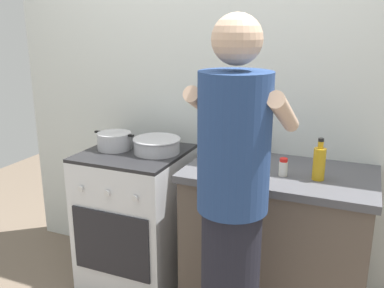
{
  "coord_description": "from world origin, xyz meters",
  "views": [
    {
      "loc": [
        0.94,
        -1.99,
        1.65
      ],
      "look_at": [
        0.05,
        0.12,
        1.0
      ],
      "focal_mm": 39.25,
      "sensor_mm": 36.0,
      "label": 1
    }
  ],
  "objects_px": {
    "mixing_bowl": "(157,145)",
    "person": "(232,217)",
    "utensil_crock": "(252,140)",
    "pot": "(114,141)",
    "spice_bottle": "(283,167)",
    "stove_range": "(137,218)",
    "oil_bottle": "(319,163)"
  },
  "relations": [
    {
      "from": "mixing_bowl",
      "to": "person",
      "type": "relative_size",
      "value": 0.17
    },
    {
      "from": "mixing_bowl",
      "to": "utensil_crock",
      "type": "distance_m",
      "value": 0.57
    },
    {
      "from": "pot",
      "to": "spice_bottle",
      "type": "xyz_separation_m",
      "value": [
        1.07,
        -0.07,
        -0.01
      ]
    },
    {
      "from": "pot",
      "to": "person",
      "type": "relative_size",
      "value": 0.16
    },
    {
      "from": "utensil_crock",
      "to": "person",
      "type": "bearing_deg",
      "value": -80.77
    },
    {
      "from": "stove_range",
      "to": "person",
      "type": "xyz_separation_m",
      "value": [
        0.81,
        -0.55,
        0.41
      ]
    },
    {
      "from": "pot",
      "to": "utensil_crock",
      "type": "xyz_separation_m",
      "value": [
        0.83,
        0.19,
        0.05
      ]
    },
    {
      "from": "oil_bottle",
      "to": "person",
      "type": "xyz_separation_m",
      "value": [
        -0.29,
        -0.5,
        -0.13
      ]
    },
    {
      "from": "oil_bottle",
      "to": "person",
      "type": "height_order",
      "value": "person"
    },
    {
      "from": "stove_range",
      "to": "mixing_bowl",
      "type": "relative_size",
      "value": 3.08
    },
    {
      "from": "pot",
      "to": "spice_bottle",
      "type": "bearing_deg",
      "value": -3.9
    },
    {
      "from": "stove_range",
      "to": "pot",
      "type": "xyz_separation_m",
      "value": [
        -0.14,
        0.0,
        0.5
      ]
    },
    {
      "from": "mixing_bowl",
      "to": "stove_range",
      "type": "bearing_deg",
      "value": -165.07
    },
    {
      "from": "mixing_bowl",
      "to": "spice_bottle",
      "type": "height_order",
      "value": "spice_bottle"
    },
    {
      "from": "spice_bottle",
      "to": "person",
      "type": "distance_m",
      "value": 0.51
    },
    {
      "from": "pot",
      "to": "utensil_crock",
      "type": "height_order",
      "value": "utensil_crock"
    },
    {
      "from": "pot",
      "to": "spice_bottle",
      "type": "distance_m",
      "value": 1.07
    },
    {
      "from": "person",
      "to": "spice_bottle",
      "type": "bearing_deg",
      "value": 76.19
    },
    {
      "from": "stove_range",
      "to": "pot",
      "type": "bearing_deg",
      "value": 179.23
    },
    {
      "from": "pot",
      "to": "mixing_bowl",
      "type": "bearing_deg",
      "value": 7.22
    },
    {
      "from": "utensil_crock",
      "to": "spice_bottle",
      "type": "distance_m",
      "value": 0.36
    },
    {
      "from": "mixing_bowl",
      "to": "person",
      "type": "bearing_deg",
      "value": -41.45
    },
    {
      "from": "mixing_bowl",
      "to": "person",
      "type": "height_order",
      "value": "person"
    },
    {
      "from": "pot",
      "to": "oil_bottle",
      "type": "height_order",
      "value": "oil_bottle"
    },
    {
      "from": "stove_range",
      "to": "oil_bottle",
      "type": "height_order",
      "value": "oil_bottle"
    },
    {
      "from": "pot",
      "to": "oil_bottle",
      "type": "xyz_separation_m",
      "value": [
        1.24,
        -0.06,
        0.04
      ]
    },
    {
      "from": "stove_range",
      "to": "oil_bottle",
      "type": "xyz_separation_m",
      "value": [
        1.1,
        -0.06,
        0.54
      ]
    },
    {
      "from": "stove_range",
      "to": "pot",
      "type": "height_order",
      "value": "pot"
    },
    {
      "from": "stove_range",
      "to": "spice_bottle",
      "type": "relative_size",
      "value": 9.55
    },
    {
      "from": "stove_range",
      "to": "mixing_bowl",
      "type": "height_order",
      "value": "mixing_bowl"
    },
    {
      "from": "mixing_bowl",
      "to": "person",
      "type": "xyz_separation_m",
      "value": [
        0.67,
        -0.59,
        -0.09
      ]
    },
    {
      "from": "pot",
      "to": "mixing_bowl",
      "type": "relative_size",
      "value": 0.95
    }
  ]
}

